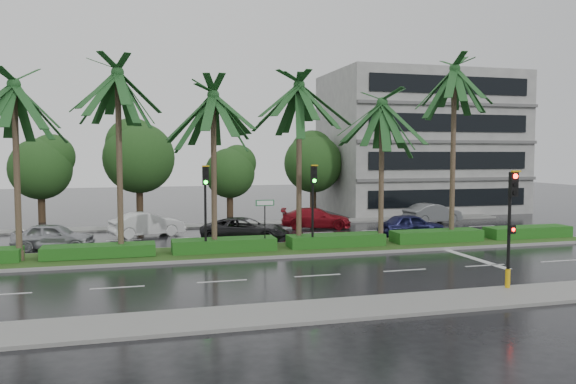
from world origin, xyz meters
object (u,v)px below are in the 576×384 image
object	(u,v)px
car_silver	(54,236)
car_grey	(433,213)
car_darkgrey	(245,230)
car_red	(316,218)
car_blue	(411,225)
car_white	(147,224)
signal_near	(511,224)
street_sign	(265,212)
signal_median_left	(206,196)

from	to	relation	value
car_silver	car_grey	world-z (taller)	car_grey
car_darkgrey	car_red	bearing A→B (deg)	-29.37
car_blue	car_grey	distance (m)	7.00
car_white	car_blue	size ratio (longest dim) A/B	1.09
car_darkgrey	car_blue	world-z (taller)	car_darkgrey
car_grey	signal_near	bearing A→B (deg)	147.28
signal_near	street_sign	world-z (taller)	signal_near
car_darkgrey	car_blue	xyz separation A→B (m)	(10.24, -0.56, -0.00)
car_red	signal_near	bearing A→B (deg)	-158.62
car_silver	car_red	bearing A→B (deg)	-63.71
signal_median_left	car_darkgrey	xyz separation A→B (m)	(2.76, 4.26, -2.30)
car_grey	signal_median_left	bearing A→B (deg)	106.45
signal_median_left	car_blue	world-z (taller)	signal_median_left
car_silver	signal_near	bearing A→B (deg)	-117.78
car_silver	car_red	xyz separation A→B (m)	(16.00, 4.36, -0.02)
car_white	car_red	distance (m)	11.16
street_sign	car_grey	bearing A→B (deg)	31.47
signal_near	street_sign	distance (m)	12.11
car_blue	car_grey	bearing A→B (deg)	-41.22
car_red	car_grey	xyz separation A→B (m)	(9.00, 0.30, 0.04)
car_white	car_darkgrey	xyz separation A→B (m)	(5.40, -3.73, -0.04)
car_red	car_silver	bearing A→B (deg)	121.97
signal_near	car_red	xyz separation A→B (m)	(-1.50, 18.44, -1.82)
car_blue	signal_median_left	bearing A→B (deg)	104.70
signal_near	car_white	world-z (taller)	signal_near
signal_near	car_silver	world-z (taller)	signal_near
car_grey	car_darkgrey	bearing A→B (deg)	97.11
car_white	car_darkgrey	size ratio (longest dim) A/B	0.89
signal_median_left	car_blue	bearing A→B (deg)	15.89
signal_median_left	car_darkgrey	size ratio (longest dim) A/B	0.87
car_silver	car_white	world-z (taller)	car_white
signal_near	street_sign	bearing A→B (deg)	125.34
street_sign	signal_median_left	bearing A→B (deg)	-176.53
signal_median_left	street_sign	distance (m)	3.13
signal_median_left	car_white	size ratio (longest dim) A/B	0.98
car_blue	car_red	bearing A→B (deg)	40.49
signal_near	car_white	xyz separation A→B (m)	(-12.63, 17.69, -1.77)
car_grey	car_red	bearing A→B (deg)	81.01
car_darkgrey	car_grey	size ratio (longest dim) A/B	1.14
car_darkgrey	signal_median_left	bearing A→B (deg)	169.59
street_sign	car_silver	world-z (taller)	street_sign
signal_near	car_darkgrey	size ratio (longest dim) A/B	0.87
street_sign	car_silver	size ratio (longest dim) A/B	0.63
signal_median_left	car_grey	world-z (taller)	signal_median_left
car_red	car_grey	distance (m)	9.01
car_silver	car_darkgrey	world-z (taller)	car_silver
car_blue	car_silver	bearing A→B (deg)	86.87
car_silver	signal_median_left	bearing A→B (deg)	-109.33
street_sign	car_white	world-z (taller)	street_sign
car_red	car_white	bearing A→B (deg)	110.63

